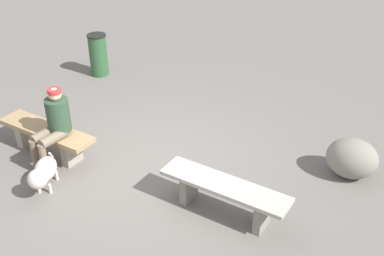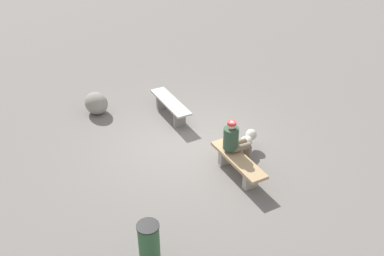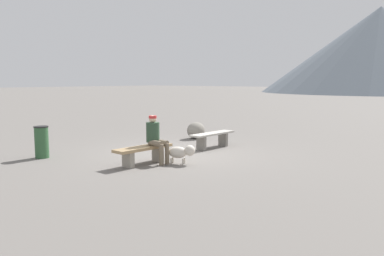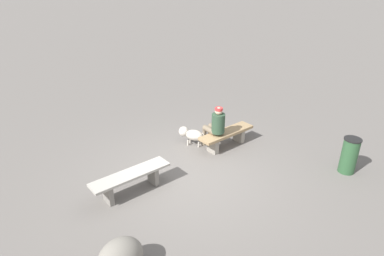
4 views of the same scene
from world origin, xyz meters
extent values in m
cube|color=slate|center=(0.00, 0.00, -0.03)|extent=(210.00, 210.00, 0.06)
cube|color=gray|center=(-1.91, 0.36, 0.21)|extent=(0.12, 0.32, 0.43)
cube|color=gray|center=(-0.84, 0.30, 0.21)|extent=(0.12, 0.32, 0.43)
cube|color=#B2ADA3|center=(-1.38, 0.33, 0.45)|extent=(1.74, 0.50, 0.05)
cube|color=gray|center=(1.13, 0.39, 0.19)|extent=(0.15, 0.33, 0.38)
cube|color=gray|center=(2.10, 0.34, 0.19)|extent=(0.15, 0.33, 0.38)
cube|color=#A3845B|center=(1.62, 0.37, 0.41)|extent=(1.66, 0.50, 0.07)
cylinder|color=#2D4733|center=(1.29, 0.38, 0.78)|extent=(0.34, 0.34, 0.50)
sphere|color=beige|center=(1.29, 0.38, 1.12)|extent=(0.19, 0.19, 0.19)
cylinder|color=red|center=(1.29, 0.38, 1.17)|extent=(0.20, 0.20, 0.07)
cylinder|color=#756651|center=(1.41, 0.59, 0.53)|extent=(0.20, 0.45, 0.15)
cylinder|color=#756651|center=(1.43, 0.81, 0.26)|extent=(0.11, 0.11, 0.53)
cylinder|color=#756651|center=(1.22, 0.61, 0.53)|extent=(0.20, 0.45, 0.15)
cylinder|color=#756651|center=(1.25, 0.83, 0.26)|extent=(0.11, 0.11, 0.53)
ellipsoid|color=beige|center=(1.04, 1.01, 0.29)|extent=(0.47, 0.56, 0.29)
sphere|color=beige|center=(0.91, 1.29, 0.35)|extent=(0.27, 0.27, 0.27)
cylinder|color=beige|center=(0.90, 1.11, 0.07)|extent=(0.04, 0.04, 0.15)
cylinder|color=beige|center=(1.05, 1.18, 0.07)|extent=(0.04, 0.04, 0.15)
cylinder|color=beige|center=(1.04, 0.84, 0.07)|extent=(0.04, 0.04, 0.15)
cylinder|color=beige|center=(1.18, 0.91, 0.07)|extent=(0.04, 0.04, 0.15)
cylinder|color=beige|center=(1.17, 0.76, 0.34)|extent=(0.08, 0.12, 0.15)
cylinder|color=#2D5633|center=(2.78, -2.36, 0.42)|extent=(0.36, 0.36, 0.84)
cylinder|color=black|center=(2.78, -2.36, 0.85)|extent=(0.39, 0.39, 0.03)
camera|label=1|loc=(-3.36, 4.77, 4.20)|focal=45.08mm
camera|label=2|loc=(7.39, -4.32, 5.86)|focal=39.45mm
camera|label=3|loc=(8.34, 7.37, 2.10)|focal=36.61mm
camera|label=4|loc=(-4.23, -4.69, 4.17)|focal=30.24mm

